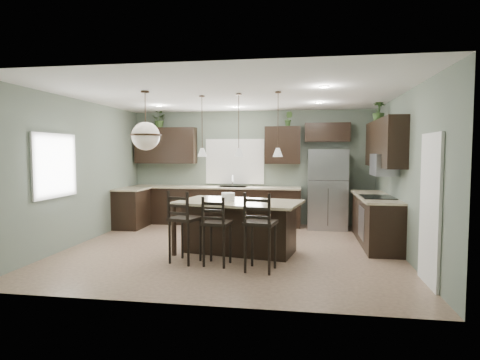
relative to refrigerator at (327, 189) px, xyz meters
name	(u,v)px	position (x,y,z in m)	size (l,w,h in m)	color
ground	(231,249)	(-1.86, -2.32, -0.93)	(6.00, 6.00, 0.00)	#9E8466
pantry_door	(430,210)	(1.12, -3.87, 0.09)	(0.04, 0.82, 2.04)	white
window_back	(235,161)	(-2.26, 0.41, 0.62)	(1.35, 0.02, 1.00)	white
window_left	(54,166)	(-4.84, -3.12, 0.62)	(0.02, 1.10, 1.00)	white
left_return_cabs	(132,209)	(-4.56, -0.62, -0.48)	(0.60, 0.90, 0.90)	black
left_return_countertop	(132,189)	(-4.54, -0.62, -0.01)	(0.66, 0.96, 0.04)	#C2B792
back_lower_cabs	(215,206)	(-2.71, 0.13, -0.48)	(4.20, 0.60, 0.90)	black
back_countertop	(215,187)	(-2.71, 0.11, -0.01)	(4.20, 0.66, 0.04)	#C2B792
sink_inset	(233,187)	(-2.26, 0.11, 0.01)	(0.70, 0.45, 0.01)	gray
faucet	(233,181)	(-2.26, 0.08, 0.16)	(0.02, 0.02, 0.28)	silver
back_upper_left	(166,146)	(-4.01, 0.26, 1.02)	(1.55, 0.34, 0.90)	black
back_upper_right	(283,145)	(-1.06, 0.26, 1.02)	(0.85, 0.34, 0.90)	black
fridge_header	(327,132)	(-0.01, 0.26, 1.32)	(1.05, 0.34, 0.45)	black
right_lower_cabs	(375,221)	(0.84, -1.45, -0.48)	(0.60, 2.35, 0.90)	black
right_countertop	(375,197)	(0.82, -1.45, -0.01)	(0.66, 2.35, 0.04)	#C2B792
cooktop	(378,197)	(0.82, -1.72, 0.02)	(0.58, 0.75, 0.02)	black
wall_oven_front	(361,223)	(0.54, -1.72, -0.48)	(0.01, 0.72, 0.60)	gray
right_upper_cabs	(384,143)	(0.97, -1.45, 1.02)	(0.34, 2.35, 0.90)	black
microwave	(384,165)	(0.92, -1.72, 0.62)	(0.40, 0.75, 0.40)	gray
refrigerator	(327,189)	(0.00, 0.00, 0.00)	(0.90, 0.74, 1.85)	#95959D
kitchen_island	(239,227)	(-1.67, -2.59, -0.46)	(2.14, 1.21, 0.92)	black
serving_dish	(228,197)	(-1.87, -2.55, 0.07)	(0.24, 0.24, 0.14)	silver
bar_stool_left	(185,227)	(-2.43, -3.33, -0.34)	(0.43, 0.43, 1.17)	black
bar_stool_center	(217,231)	(-1.89, -3.40, -0.37)	(0.41, 0.41, 1.10)	black
bar_stool_right	(260,231)	(-1.18, -3.60, -0.33)	(0.44, 0.44, 1.20)	black
pendant_left	(202,126)	(-2.36, -2.46, 1.32)	(0.17, 0.17, 1.10)	white
pendant_center	(239,125)	(-1.67, -2.59, 1.32)	(0.17, 0.17, 1.10)	white
pendant_right	(278,124)	(-0.99, -2.72, 1.32)	(0.17, 0.17, 1.10)	white
chandelier	(145,121)	(-3.16, -3.11, 1.38)	(0.51, 0.51, 0.99)	beige
plant_back_left	(160,120)	(-4.14, 0.23, 1.68)	(0.36, 0.31, 0.40)	#334D21
plant_back_right	(289,119)	(-0.92, 0.23, 1.65)	(0.19, 0.16, 0.35)	#385B27
plant_right_wall	(378,111)	(0.94, -0.93, 1.69)	(0.24, 0.24, 0.43)	#335123
room_shell	(231,157)	(-1.86, -2.32, 0.77)	(6.00, 6.00, 6.00)	slate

